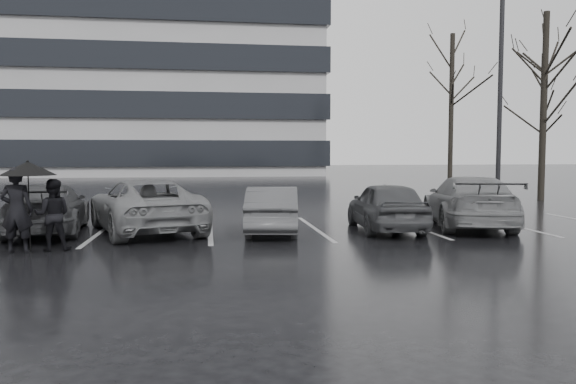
{
  "coord_description": "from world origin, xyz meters",
  "views": [
    {
      "loc": [
        -2.27,
        -12.3,
        2.04
      ],
      "look_at": [
        -0.34,
        1.0,
        1.1
      ],
      "focal_mm": 35.0,
      "sensor_mm": 36.0,
      "label": 1
    }
  ],
  "objects_px": {
    "car_west_b": "(145,205)",
    "tree_ne": "(542,124)",
    "pedestrian_left": "(17,210)",
    "tree_north": "(451,112)",
    "lamp_post": "(500,87)",
    "car_east": "(469,202)",
    "car_main": "(386,206)",
    "tree_east": "(544,107)",
    "car_west_a": "(272,210)",
    "car_west_c": "(47,208)",
    "pedestrian_right": "(53,215)"
  },
  "relations": [
    {
      "from": "car_west_b",
      "to": "tree_ne",
      "type": "bearing_deg",
      "value": -166.05
    },
    {
      "from": "pedestrian_left",
      "to": "tree_north",
      "type": "distance_m",
      "value": 24.56
    },
    {
      "from": "lamp_post",
      "to": "tree_north",
      "type": "relative_size",
      "value": 1.13
    },
    {
      "from": "car_west_b",
      "to": "pedestrian_left",
      "type": "xyz_separation_m",
      "value": [
        -2.23,
        -2.82,
        0.19
      ]
    },
    {
      "from": "car_east",
      "to": "pedestrian_left",
      "type": "height_order",
      "value": "pedestrian_left"
    },
    {
      "from": "car_main",
      "to": "tree_east",
      "type": "xyz_separation_m",
      "value": [
        9.61,
        8.15,
        3.35
      ]
    },
    {
      "from": "car_east",
      "to": "lamp_post",
      "type": "relative_size",
      "value": 0.5
    },
    {
      "from": "car_east",
      "to": "pedestrian_left",
      "type": "bearing_deg",
      "value": 27.18
    },
    {
      "from": "car_west_b",
      "to": "tree_north",
      "type": "relative_size",
      "value": 0.58
    },
    {
      "from": "car_west_b",
      "to": "tree_north",
      "type": "xyz_separation_m",
      "value": [
        14.87,
        14.47,
        3.57
      ]
    },
    {
      "from": "tree_ne",
      "to": "tree_east",
      "type": "bearing_deg",
      "value": -122.01
    },
    {
      "from": "car_west_b",
      "to": "car_east",
      "type": "distance_m",
      "value": 8.74
    },
    {
      "from": "car_west_a",
      "to": "pedestrian_left",
      "type": "relative_size",
      "value": 2.06
    },
    {
      "from": "car_west_c",
      "to": "lamp_post",
      "type": "bearing_deg",
      "value": -170.66
    },
    {
      "from": "car_west_a",
      "to": "pedestrian_right",
      "type": "height_order",
      "value": "pedestrian_right"
    },
    {
      "from": "pedestrian_right",
      "to": "tree_east",
      "type": "height_order",
      "value": "tree_east"
    },
    {
      "from": "pedestrian_left",
      "to": "tree_ne",
      "type": "height_order",
      "value": "tree_ne"
    },
    {
      "from": "car_main",
      "to": "pedestrian_right",
      "type": "bearing_deg",
      "value": 17.84
    },
    {
      "from": "car_east",
      "to": "pedestrian_right",
      "type": "distance_m",
      "value": 10.59
    },
    {
      "from": "tree_east",
      "to": "lamp_post",
      "type": "bearing_deg",
      "value": -139.24
    },
    {
      "from": "car_main",
      "to": "tree_ne",
      "type": "xyz_separation_m",
      "value": [
        12.11,
        12.15,
        2.85
      ]
    },
    {
      "from": "car_west_a",
      "to": "pedestrian_left",
      "type": "xyz_separation_m",
      "value": [
        -5.49,
        -2.19,
        0.28
      ]
    },
    {
      "from": "tree_ne",
      "to": "tree_north",
      "type": "height_order",
      "value": "tree_north"
    },
    {
      "from": "tree_north",
      "to": "pedestrian_left",
      "type": "bearing_deg",
      "value": -134.68
    },
    {
      "from": "car_west_a",
      "to": "pedestrian_left",
      "type": "bearing_deg",
      "value": 29.69
    },
    {
      "from": "car_main",
      "to": "car_west_a",
      "type": "height_order",
      "value": "car_main"
    },
    {
      "from": "car_main",
      "to": "pedestrian_right",
      "type": "relative_size",
      "value": 2.54
    },
    {
      "from": "car_main",
      "to": "car_west_b",
      "type": "height_order",
      "value": "car_west_b"
    },
    {
      "from": "pedestrian_left",
      "to": "car_main",
      "type": "bearing_deg",
      "value": -164.19
    },
    {
      "from": "car_west_c",
      "to": "car_west_b",
      "type": "bearing_deg",
      "value": 171.91
    },
    {
      "from": "car_west_c",
      "to": "car_east",
      "type": "relative_size",
      "value": 0.9
    },
    {
      "from": "pedestrian_right",
      "to": "tree_east",
      "type": "relative_size",
      "value": 0.19
    },
    {
      "from": "car_east",
      "to": "tree_east",
      "type": "xyz_separation_m",
      "value": [
        7.13,
        7.78,
        3.3
      ]
    },
    {
      "from": "pedestrian_left",
      "to": "pedestrian_right",
      "type": "xyz_separation_m",
      "value": [
        0.63,
        0.22,
        -0.12
      ]
    },
    {
      "from": "tree_ne",
      "to": "car_west_c",
      "type": "bearing_deg",
      "value": -151.25
    },
    {
      "from": "pedestrian_right",
      "to": "tree_north",
      "type": "height_order",
      "value": "tree_north"
    },
    {
      "from": "pedestrian_left",
      "to": "tree_north",
      "type": "relative_size",
      "value": 0.21
    },
    {
      "from": "car_main",
      "to": "car_west_a",
      "type": "bearing_deg",
      "value": 3.29
    },
    {
      "from": "car_west_c",
      "to": "tree_north",
      "type": "relative_size",
      "value": 0.51
    },
    {
      "from": "tree_north",
      "to": "car_west_b",
      "type": "bearing_deg",
      "value": -135.77
    },
    {
      "from": "car_main",
      "to": "tree_north",
      "type": "distance_m",
      "value": 17.79
    },
    {
      "from": "car_west_b",
      "to": "tree_north",
      "type": "height_order",
      "value": "tree_north"
    },
    {
      "from": "car_west_c",
      "to": "tree_east",
      "type": "height_order",
      "value": "tree_east"
    },
    {
      "from": "car_east",
      "to": "pedestrian_left",
      "type": "distance_m",
      "value": 11.26
    },
    {
      "from": "car_west_a",
      "to": "car_west_b",
      "type": "bearing_deg",
      "value": -3.08
    },
    {
      "from": "car_east",
      "to": "tree_ne",
      "type": "relative_size",
      "value": 0.69
    },
    {
      "from": "pedestrian_left",
      "to": "tree_ne",
      "type": "relative_size",
      "value": 0.25
    },
    {
      "from": "car_west_a",
      "to": "car_east",
      "type": "height_order",
      "value": "car_east"
    },
    {
      "from": "tree_north",
      "to": "car_main",
      "type": "bearing_deg",
      "value": -119.62
    },
    {
      "from": "car_main",
      "to": "lamp_post",
      "type": "relative_size",
      "value": 0.4
    }
  ]
}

